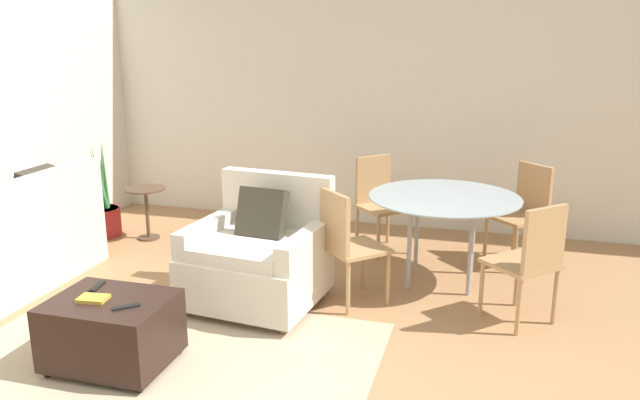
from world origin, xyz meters
The scene contains 15 objects.
wall_back centered at (0.00, 3.95, 1.38)m, with size 12.00×0.06×2.75m.
area_rug centered at (-0.60, 0.73, 0.00)m, with size 2.69×1.58×0.01m.
couch centered at (-2.40, 1.30, 0.33)m, with size 0.82×1.72×0.95m.
armchair centered at (-0.33, 1.63, 0.37)m, with size 1.03×0.99×0.96m.
ottoman centered at (-0.87, 0.48, 0.24)m, with size 0.73×0.57×0.45m.
book_stack centered at (-0.96, 0.45, 0.46)m, with size 0.19×0.14×0.02m.
tv_remote_primary centered at (-0.71, 0.41, 0.45)m, with size 0.15×0.14×0.01m.
tv_remote_secondary centered at (-1.06, 0.64, 0.45)m, with size 0.07×0.17×0.01m.
potted_plant centered at (-2.49, 2.74, 0.24)m, with size 0.37×0.37×1.02m.
side_table centered at (-1.99, 2.77, 0.37)m, with size 0.40×0.40×0.53m.
dining_table centered at (0.98, 2.44, 0.67)m, with size 1.24×1.24×0.74m.
dining_chair_near_left centered at (0.32, 1.78, 0.52)m, with size 0.59×0.59×0.90m.
dining_chair_near_right centered at (1.64, 1.78, 0.52)m, with size 0.59×0.59×0.90m.
dining_chair_far_left centered at (0.32, 3.11, 0.52)m, with size 0.59×0.59×0.90m.
dining_chair_far_right centered at (1.64, 3.11, 0.52)m, with size 0.59×0.59×0.90m.
Camera 1 is at (1.34, -2.57, 2.02)m, focal length 35.00 mm.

